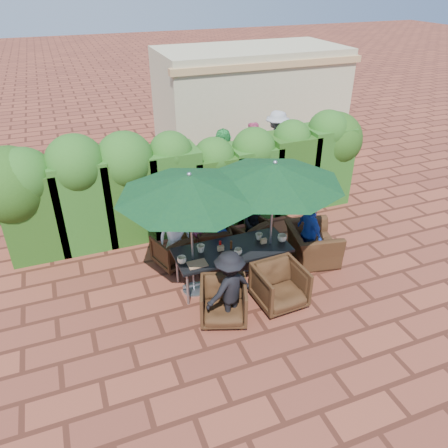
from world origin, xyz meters
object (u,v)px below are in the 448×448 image
object	(u,v)px
chair_far_left	(173,249)
chair_far_right	(248,234)
chair_end_right	(313,239)
chair_far_mid	(213,238)
umbrella_right	(274,173)
chair_near_right	(280,284)
dining_table	(232,252)
umbrella_left	(190,186)
chair_near_left	(223,300)

from	to	relation	value
chair_far_left	chair_far_right	world-z (taller)	chair_far_right
chair_far_right	chair_end_right	world-z (taller)	chair_end_right
chair_far_mid	chair_far_right	world-z (taller)	chair_far_right
chair_far_left	chair_far_mid	distance (m)	0.91
umbrella_right	chair_near_right	size ratio (longest dim) A/B	2.93
dining_table	umbrella_left	world-z (taller)	umbrella_left
chair_near_right	chair_end_right	xyz separation A→B (m)	(1.31, 1.05, 0.05)
chair_far_left	chair_near_right	bearing A→B (deg)	109.69
chair_far_left	chair_near_left	xyz separation A→B (m)	(0.36, -1.93, 0.04)
chair_far_mid	chair_near_left	xyz separation A→B (m)	(-0.55, -2.01, 0.04)
chair_near_left	chair_near_right	size ratio (longest dim) A/B	0.94
chair_end_right	umbrella_right	bearing A→B (deg)	110.84
umbrella_right	chair_near_left	xyz separation A→B (m)	(-1.31, -0.87, -1.81)
umbrella_right	chair_far_right	size ratio (longest dim) A/B	3.19
chair_end_right	chair_far_left	bearing A→B (deg)	83.80
chair_far_left	chair_near_right	xyz separation A→B (m)	(1.46, -1.91, 0.06)
chair_far_left	dining_table	bearing A→B (deg)	114.96
chair_far_left	chair_near_right	distance (m)	2.41
umbrella_left	chair_far_mid	size ratio (longest dim) A/B	3.46
chair_far_left	chair_near_right	world-z (taller)	chair_near_right
umbrella_right	chair_near_left	bearing A→B (deg)	-146.35
dining_table	chair_near_left	world-z (taller)	chair_near_left
dining_table	chair_near_left	size ratio (longest dim) A/B	2.71
chair_far_right	chair_near_left	world-z (taller)	chair_near_left
umbrella_left	chair_far_mid	bearing A→B (deg)	53.85
dining_table	chair_near_left	distance (m)	1.12
chair_near_right	chair_end_right	distance (m)	1.68
chair_far_left	chair_near_left	bearing A→B (deg)	82.95
umbrella_right	chair_far_mid	distance (m)	2.30
chair_near_left	chair_end_right	size ratio (longest dim) A/B	0.74
chair_near_right	chair_far_mid	bearing A→B (deg)	102.45
umbrella_left	chair_end_right	xyz separation A→B (m)	(2.66, 0.13, -1.73)
umbrella_right	chair_far_left	bearing A→B (deg)	147.76
chair_far_mid	chair_near_left	size ratio (longest dim) A/B	0.91
chair_far_left	chair_far_mid	bearing A→B (deg)	167.62
chair_far_mid	chair_end_right	bearing A→B (deg)	165.61
umbrella_left	chair_far_right	xyz separation A→B (m)	(1.53, 0.94, -1.82)
chair_far_mid	chair_near_right	world-z (taller)	chair_near_right
chair_far_right	chair_end_right	bearing A→B (deg)	120.84
chair_far_mid	chair_end_right	distance (m)	2.10
umbrella_left	umbrella_right	distance (m)	1.55
umbrella_left	chair_near_left	distance (m)	2.04
chair_far_left	chair_end_right	world-z (taller)	chair_end_right
dining_table	umbrella_left	xyz separation A→B (m)	(-0.79, -0.01, 1.54)
chair_near_left	chair_near_right	distance (m)	1.10
chair_far_mid	umbrella_left	bearing A→B (deg)	66.42
chair_end_right	chair_far_mid	bearing A→B (deg)	74.16
chair_end_right	chair_near_right	bearing A→B (deg)	139.79
dining_table	chair_far_mid	distance (m)	1.11
dining_table	umbrella_left	distance (m)	1.73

